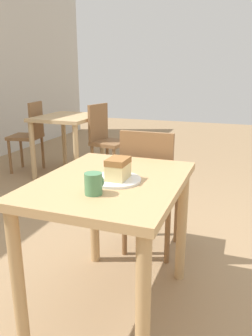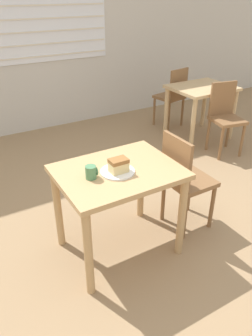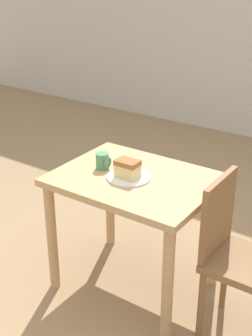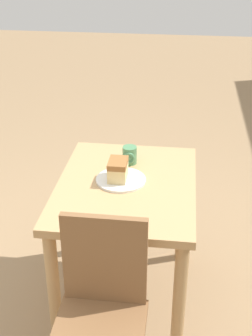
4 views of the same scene
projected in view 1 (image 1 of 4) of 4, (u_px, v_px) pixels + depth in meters
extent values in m
plane|color=#997A56|center=(139.00, 300.00, 1.86)|extent=(14.00, 14.00, 0.00)
cube|color=tan|center=(111.00, 183.00, 1.60)|extent=(0.88, 0.68, 0.04)
cylinder|color=tan|center=(143.00, 314.00, 1.26)|extent=(0.06, 0.06, 0.70)
cylinder|color=tan|center=(182.00, 227.00, 1.96)|extent=(0.06, 0.06, 0.70)
cylinder|color=tan|center=(18.00, 282.00, 1.45)|extent=(0.06, 0.06, 0.70)
cylinder|color=tan|center=(94.00, 213.00, 2.16)|extent=(0.06, 0.06, 0.70)
cube|color=tan|center=(68.00, 117.00, 3.97)|extent=(0.82, 0.68, 0.04)
cylinder|color=tan|center=(76.00, 155.00, 3.66)|extent=(0.06, 0.06, 0.69)
cylinder|color=tan|center=(102.00, 143.00, 4.30)|extent=(0.06, 0.06, 0.69)
cylinder|color=tan|center=(33.00, 151.00, 3.85)|extent=(0.06, 0.06, 0.69)
cylinder|color=tan|center=(64.00, 140.00, 4.49)|extent=(0.06, 0.06, 0.69)
cube|color=brown|center=(152.00, 190.00, 2.29)|extent=(0.36, 0.36, 0.04)
cylinder|color=brown|center=(177.00, 215.00, 2.44)|extent=(0.04, 0.04, 0.43)
cylinder|color=brown|center=(138.00, 210.00, 2.54)|extent=(0.04, 0.04, 0.43)
cylinder|color=brown|center=(167.00, 233.00, 2.17)|extent=(0.04, 0.04, 0.43)
cylinder|color=brown|center=(125.00, 226.00, 2.27)|extent=(0.04, 0.04, 0.43)
cube|color=brown|center=(146.00, 165.00, 2.07)|extent=(0.03, 0.35, 0.42)
cube|color=brown|center=(110.00, 143.00, 3.79)|extent=(0.43, 0.43, 0.04)
cylinder|color=brown|center=(114.00, 167.00, 3.66)|extent=(0.04, 0.04, 0.43)
cylinder|color=brown|center=(128.00, 161.00, 3.91)|extent=(0.04, 0.04, 0.43)
cylinder|color=brown|center=(92.00, 164.00, 3.81)|extent=(0.04, 0.04, 0.43)
cylinder|color=brown|center=(107.00, 158.00, 4.06)|extent=(0.04, 0.04, 0.43)
cube|color=brown|center=(98.00, 122.00, 3.81)|extent=(0.34, 0.10, 0.42)
cube|color=brown|center=(25.00, 137.00, 4.15)|extent=(0.42, 0.42, 0.04)
cylinder|color=brown|center=(21.00, 152.00, 4.39)|extent=(0.04, 0.04, 0.43)
cylinder|color=brown|center=(10.00, 157.00, 4.10)|extent=(0.04, 0.04, 0.43)
cylinder|color=brown|center=(43.00, 152.00, 4.34)|extent=(0.04, 0.04, 0.43)
cylinder|color=brown|center=(33.00, 158.00, 4.05)|extent=(0.04, 0.04, 0.43)
cube|color=brown|center=(36.00, 119.00, 4.06)|extent=(0.35, 0.09, 0.42)
cylinder|color=white|center=(115.00, 180.00, 1.56)|extent=(0.25, 0.25, 0.01)
cube|color=#E5CC89|center=(118.00, 171.00, 1.55)|extent=(0.13, 0.09, 0.07)
cube|color=#936033|center=(118.00, 161.00, 1.54)|extent=(0.13, 0.09, 0.03)
cylinder|color=#4C8456|center=(93.00, 184.00, 1.38)|extent=(0.08, 0.08, 0.09)
torus|color=#4C8456|center=(97.00, 181.00, 1.42)|extent=(0.01, 0.07, 0.07)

